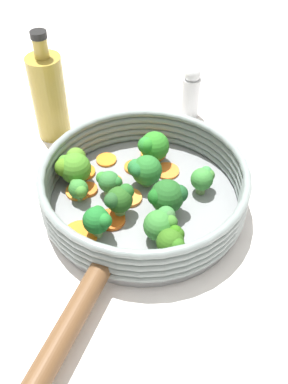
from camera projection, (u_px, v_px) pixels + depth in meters
name	position (u px, v px, depth m)	size (l,w,h in m)	color
ground_plane	(144.00, 206.00, 0.67)	(4.00, 4.00, 0.00)	white
skillet	(144.00, 203.00, 0.66)	(0.28, 0.28, 0.02)	gray
skillet_rim_wall	(144.00, 185.00, 0.63)	(0.29, 0.29, 0.06)	gray
skillet_handle	(67.00, 329.00, 0.49)	(0.03, 0.03, 0.18)	brown
skillet_rivet_left	(78.00, 256.00, 0.58)	(0.01, 0.01, 0.01)	gray
skillet_rivet_right	(135.00, 275.00, 0.56)	(0.01, 0.01, 0.01)	gray
carrot_slice_0	(119.00, 200.00, 0.65)	(0.03, 0.03, 0.00)	orange
carrot_slice_1	(106.00, 160.00, 0.72)	(0.03, 0.03, 0.00)	orange
carrot_slice_2	(84.00, 172.00, 0.69)	(0.03, 0.03, 0.00)	orange
carrot_slice_3	(167.00, 171.00, 0.70)	(0.04, 0.04, 0.00)	orange
carrot_slice_4	(153.00, 153.00, 0.73)	(0.04, 0.04, 0.00)	orange
carrot_slice_5	(111.00, 219.00, 0.62)	(0.04, 0.04, 0.01)	orange
carrot_slice_6	(88.00, 189.00, 0.67)	(0.03, 0.03, 0.01)	orange
carrot_slice_7	(160.00, 220.00, 0.62)	(0.03, 0.03, 0.01)	orange
carrot_slice_8	(130.00, 198.00, 0.65)	(0.04, 0.04, 0.01)	orange
carrot_slice_9	(134.00, 167.00, 0.70)	(0.03, 0.03, 0.00)	orange
carrot_slice_10	(79.00, 191.00, 0.66)	(0.04, 0.04, 0.00)	orange
carrot_slice_11	(112.00, 182.00, 0.68)	(0.03, 0.03, 0.00)	orange
carrot_slice_12	(81.00, 234.00, 0.61)	(0.05, 0.05, 0.00)	orange
broccoli_floret_0	(162.00, 223.00, 0.58)	(0.04, 0.05, 0.05)	#7AAB67
broccoli_floret_1	(167.00, 196.00, 0.61)	(0.05, 0.05, 0.06)	#7AA75F
broccoli_floret_2	(172.00, 242.00, 0.56)	(0.04, 0.04, 0.05)	#5C8E44
broccoli_floret_3	(119.00, 198.00, 0.61)	(0.04, 0.05, 0.05)	#64954F
broccoli_floret_4	(79.00, 189.00, 0.64)	(0.04, 0.03, 0.03)	#85AE69
broccoli_floret_5	(109.00, 182.00, 0.64)	(0.04, 0.03, 0.04)	#62934D
broccoli_floret_6	(203.00, 178.00, 0.65)	(0.03, 0.04, 0.04)	#68914C
broccoli_floret_7	(97.00, 219.00, 0.59)	(0.04, 0.04, 0.05)	#82AE66
broccoli_floret_8	(73.00, 166.00, 0.66)	(0.05, 0.05, 0.05)	#7C984D
broccoli_floret_9	(153.00, 146.00, 0.69)	(0.05, 0.05, 0.06)	#619451
broccoli_floret_10	(144.00, 170.00, 0.66)	(0.05, 0.05, 0.05)	#82A462
salt_shaker	(191.00, 92.00, 0.80)	(0.03, 0.03, 0.10)	silver
oil_bottle	(49.00, 96.00, 0.74)	(0.06, 0.06, 0.19)	olive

